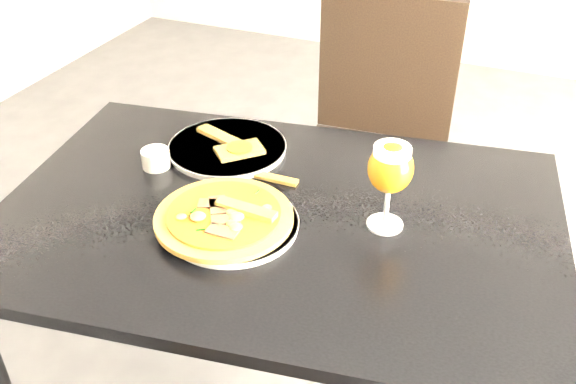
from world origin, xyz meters
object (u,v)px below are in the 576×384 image
at_px(chair_far, 373,147).
at_px(pizza, 224,216).
at_px(dining_table, 278,245).
at_px(beer_glass, 391,169).

xyz_separation_m(chair_far, pizza, (-0.11, -0.78, 0.23)).
height_order(dining_table, beer_glass, beer_glass).
distance_m(dining_table, pizza, 0.16).
bearing_deg(beer_glass, dining_table, -169.52).
xyz_separation_m(dining_table, chair_far, (0.03, 0.70, -0.12)).
xyz_separation_m(dining_table, beer_glass, (0.23, 0.04, 0.23)).
bearing_deg(dining_table, pizza, -142.01).
bearing_deg(pizza, beer_glass, 22.53).
xyz_separation_m(chair_far, beer_glass, (0.20, -0.66, 0.34)).
bearing_deg(chair_far, pizza, -101.95).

